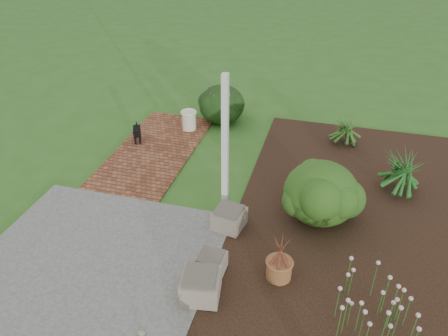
% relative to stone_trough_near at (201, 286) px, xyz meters
% --- Properties ---
extents(ground, '(80.00, 80.00, 0.00)m').
position_rel_stone_trough_near_xyz_m(ground, '(-0.48, 1.81, -0.21)').
color(ground, '#376620').
rests_on(ground, ground).
extents(concrete_patio, '(3.50, 3.50, 0.04)m').
position_rel_stone_trough_near_xyz_m(concrete_patio, '(-1.73, 0.06, -0.19)').
color(concrete_patio, '#595957').
rests_on(concrete_patio, ground).
extents(brick_path, '(1.60, 3.50, 0.04)m').
position_rel_stone_trough_near_xyz_m(brick_path, '(-2.18, 3.56, -0.19)').
color(brick_path, brown).
rests_on(brick_path, ground).
extents(garden_bed, '(4.00, 7.00, 0.03)m').
position_rel_stone_trough_near_xyz_m(garden_bed, '(2.02, 2.31, -0.19)').
color(garden_bed, black).
rests_on(garden_bed, ground).
extents(veranda_post, '(0.10, 0.10, 2.50)m').
position_rel_stone_trough_near_xyz_m(veranda_post, '(-0.18, 1.91, 1.04)').
color(veranda_post, white).
rests_on(veranda_post, ground).
extents(stone_trough_near, '(0.58, 0.58, 0.34)m').
position_rel_stone_trough_near_xyz_m(stone_trough_near, '(0.00, 0.00, 0.00)').
color(stone_trough_near, gray).
rests_on(stone_trough_near, concrete_patio).
extents(stone_trough_mid, '(0.42, 0.42, 0.27)m').
position_rel_stone_trough_near_xyz_m(stone_trough_mid, '(0.00, 0.46, -0.04)').
color(stone_trough_mid, gray).
rests_on(stone_trough_mid, concrete_patio).
extents(stone_trough_far, '(0.55, 0.55, 0.31)m').
position_rel_stone_trough_near_xyz_m(stone_trough_far, '(0.00, 1.51, -0.01)').
color(stone_trough_far, '#7A6F5A').
rests_on(stone_trough_far, concrete_patio).
extents(black_dog, '(0.30, 0.48, 0.44)m').
position_rel_stone_trough_near_xyz_m(black_dog, '(-2.67, 3.76, 0.09)').
color(black_dog, black).
rests_on(black_dog, brick_path).
extents(cream_ceramic_urn, '(0.41, 0.41, 0.43)m').
position_rel_stone_trough_near_xyz_m(cream_ceramic_urn, '(-1.79, 4.67, 0.04)').
color(cream_ceramic_urn, '#F1EBC7').
rests_on(cream_ceramic_urn, brick_path).
extents(evergreen_shrub, '(1.39, 1.39, 1.05)m').
position_rel_stone_trough_near_xyz_m(evergreen_shrub, '(1.38, 2.16, 0.34)').
color(evergreen_shrub, '#0D3C10').
rests_on(evergreen_shrub, garden_bed).
extents(agapanthus_clump_back, '(1.08, 1.08, 0.97)m').
position_rel_stone_trough_near_xyz_m(agapanthus_clump_back, '(2.72, 3.32, 0.30)').
color(agapanthus_clump_back, '#0F360F').
rests_on(agapanthus_clump_back, garden_bed).
extents(agapanthus_clump_front, '(1.09, 1.09, 0.75)m').
position_rel_stone_trough_near_xyz_m(agapanthus_clump_front, '(1.70, 4.93, 0.19)').
color(agapanthus_clump_front, '#1B4114').
rests_on(agapanthus_clump_front, garden_bed).
extents(pink_flower_patch, '(1.30, 1.30, 0.65)m').
position_rel_stone_trough_near_xyz_m(pink_flower_patch, '(2.23, 0.19, 0.15)').
color(pink_flower_patch, '#113D0F').
rests_on(pink_flower_patch, garden_bed).
extents(terracotta_pot_bronze, '(0.47, 0.47, 0.29)m').
position_rel_stone_trough_near_xyz_m(terracotta_pot_bronze, '(0.96, 0.62, -0.03)').
color(terracotta_pot_bronze, '#975D33').
rests_on(terracotta_pot_bronze, garden_bed).
extents(purple_flowering_bush, '(1.13, 1.13, 0.92)m').
position_rel_stone_trough_near_xyz_m(purple_flowering_bush, '(-1.19, 5.34, 0.25)').
color(purple_flowering_bush, black).
rests_on(purple_flowering_bush, ground).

